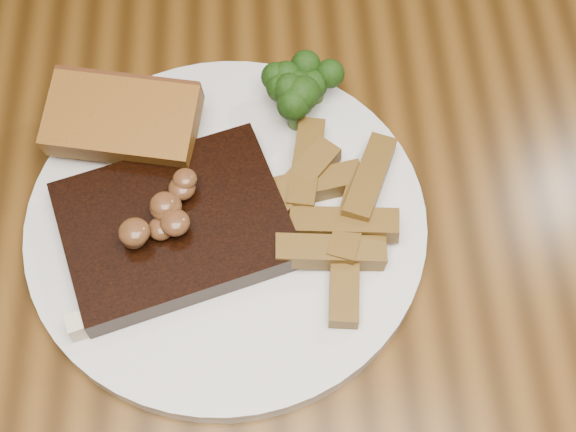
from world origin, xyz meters
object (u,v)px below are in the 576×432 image
dining_table (291,289)px  garlic_bread (127,136)px  plate (227,224)px  potato_wedges (336,213)px  steak (175,226)px

dining_table → garlic_bread: bearing=145.3°
plate → garlic_bread: garlic_bread is taller
dining_table → potato_wedges: (0.03, 0.01, 0.12)m
steak → plate: bearing=-2.7°
steak → garlic_bread: bearing=98.0°
steak → potato_wedges: same height
garlic_bread → potato_wedges: 0.18m
plate → potato_wedges: bearing=-3.3°
dining_table → steak: bearing=177.2°
plate → potato_wedges: size_ratio=2.93×
garlic_bread → plate: bearing=-32.6°
plate → steak: steak is taller
dining_table → garlic_bread: size_ratio=13.64×
dining_table → steak: steak is taller
potato_wedges → garlic_bread: bearing=153.9°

